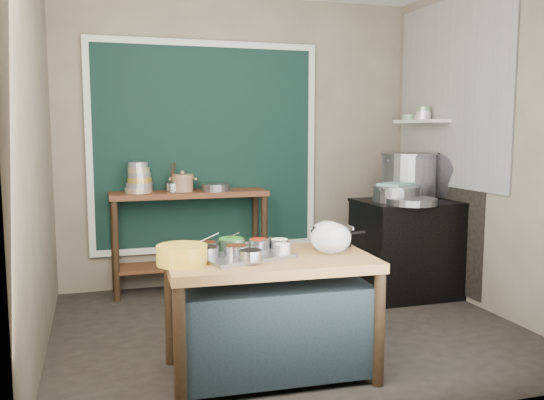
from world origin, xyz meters
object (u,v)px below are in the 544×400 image
object	(u,v)px
stock_pot	(409,176)
prep_table	(270,316)
saucepan	(332,237)
back_counter	(190,241)
stove_block	(408,249)
utensil_cup	(173,187)
yellow_basin	(182,255)
ceramic_crock	(183,184)
condiment_tray	(244,256)
steamer	(396,194)

from	to	relation	value
stock_pot	prep_table	bearing A→B (deg)	-140.77
saucepan	back_counter	bearing A→B (deg)	96.35
stove_block	prep_table	bearing A→B (deg)	-143.08
prep_table	saucepan	distance (m)	0.65
back_counter	utensil_cup	xyz separation A→B (m)	(-0.15, -0.01, 0.52)
back_counter	yellow_basin	world-z (taller)	back_counter
stove_block	utensil_cup	xyz separation A→B (m)	(-2.05, 0.72, 0.57)
yellow_basin	saucepan	world-z (taller)	saucepan
yellow_basin	utensil_cup	size ratio (longest dim) A/B	2.14
saucepan	utensil_cup	distance (m)	2.07
back_counter	utensil_cup	size ratio (longest dim) A/B	10.59
yellow_basin	stove_block	bearing A→B (deg)	30.60
stock_pot	yellow_basin	bearing A→B (deg)	-147.08
prep_table	back_counter	bearing A→B (deg)	97.39
saucepan	ceramic_crock	xyz separation A→B (m)	(-0.69, 1.91, 0.20)
prep_table	back_counter	distance (m)	2.04
ceramic_crock	saucepan	bearing A→B (deg)	-70.08
yellow_basin	utensil_cup	xyz separation A→B (m)	(0.22, 2.06, 0.18)
prep_table	utensil_cup	distance (m)	2.14
prep_table	stock_pot	bearing A→B (deg)	41.84
stove_block	yellow_basin	xyz separation A→B (m)	(-2.27, -1.34, 0.38)
condiment_tray	steamer	xyz separation A→B (m)	(1.72, 1.24, 0.19)
back_counter	stove_block	world-z (taller)	back_counter
back_counter	utensil_cup	distance (m)	0.54
back_counter	prep_table	bearing A→B (deg)	-85.21
yellow_basin	steamer	xyz separation A→B (m)	(2.11, 1.30, 0.15)
condiment_tray	utensil_cup	distance (m)	2.02
back_counter	stock_pot	distance (m)	2.15
back_counter	yellow_basin	xyz separation A→B (m)	(-0.37, -2.07, 0.33)
back_counter	steamer	distance (m)	1.96
back_counter	steamer	xyz separation A→B (m)	(1.73, -0.77, 0.48)
back_counter	stock_pot	size ratio (longest dim) A/B	2.68
condiment_tray	stove_block	bearing A→B (deg)	34.10
ceramic_crock	steamer	distance (m)	1.95
yellow_basin	steamer	distance (m)	2.48
condiment_tray	steamer	bearing A→B (deg)	35.66
stove_block	ceramic_crock	xyz separation A→B (m)	(-1.96, 0.72, 0.60)
prep_table	stock_pot	world-z (taller)	stock_pot
prep_table	utensil_cup	size ratio (longest dim) A/B	9.13
back_counter	yellow_basin	bearing A→B (deg)	-100.18
back_counter	stove_block	bearing A→B (deg)	-21.02
yellow_basin	ceramic_crock	size ratio (longest dim) A/B	1.40
saucepan	ceramic_crock	bearing A→B (deg)	98.09
back_counter	yellow_basin	size ratio (longest dim) A/B	4.95
stove_block	utensil_cup	bearing A→B (deg)	160.66
prep_table	ceramic_crock	bearing A→B (deg)	99.15
stove_block	stock_pot	xyz separation A→B (m)	(0.09, 0.19, 0.67)
saucepan	stove_block	bearing A→B (deg)	31.33
saucepan	utensil_cup	xyz separation A→B (m)	(-0.78, 1.91, 0.17)
utensil_cup	saucepan	bearing A→B (deg)	-67.71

